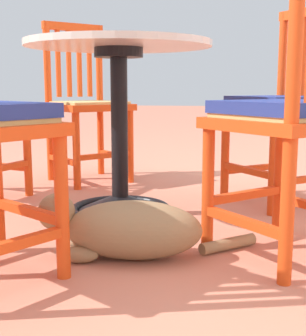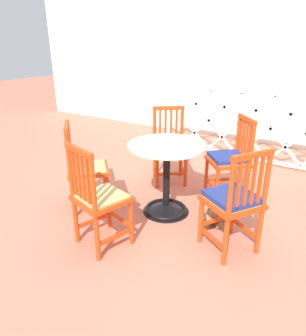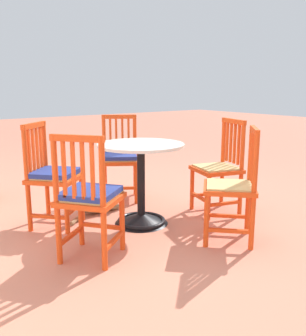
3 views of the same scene
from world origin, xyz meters
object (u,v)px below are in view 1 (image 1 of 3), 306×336
orange_chair_at_corner (291,119)px  orange_chair_facing_out (282,108)px  cafe_table (120,150)px  orange_chair_tucked_in (86,106)px  tabby_cat (122,229)px

orange_chair_at_corner → orange_chair_facing_out: same height
cafe_table → orange_chair_tucked_in: 0.84m
cafe_table → tabby_cat: size_ratio=1.07×
orange_chair_facing_out → tabby_cat: orange_chair_facing_out is taller
orange_chair_facing_out → tabby_cat: bearing=-33.2°
tabby_cat → orange_chair_tucked_in: bearing=-158.5°
orange_chair_at_corner → tabby_cat: orange_chair_at_corner is taller
orange_chair_tucked_in → tabby_cat: (1.25, 0.49, -0.34)m
orange_chair_facing_out → tabby_cat: size_ratio=1.28×
orange_chair_tucked_in → orange_chair_facing_out: size_ratio=1.00×
orange_chair_at_corner → orange_chair_facing_out: 0.78m
cafe_table → orange_chair_at_corner: size_ratio=0.83×
cafe_table → orange_chair_facing_out: size_ratio=0.83×
tabby_cat → orange_chair_facing_out: bearing=146.8°
orange_chair_tucked_in → tabby_cat: orange_chair_tucked_in is taller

